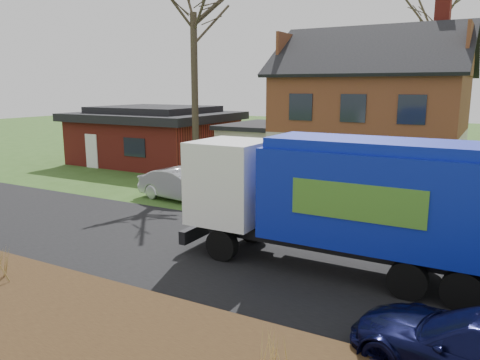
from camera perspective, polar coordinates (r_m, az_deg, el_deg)
The scene contains 10 objects.
ground at distance 14.89m, azimuth -5.68°, elevation -8.35°, with size 120.00×120.00×0.00m, color #2E4E1A.
road at distance 14.88m, azimuth -5.68°, elevation -8.32°, with size 80.00×7.00×0.02m, color black.
mulch_verge at distance 11.25m, azimuth -21.77°, elevation -15.11°, with size 80.00×3.50×0.30m, color black.
main_house at distance 26.24m, azimuth 14.72°, elevation 8.87°, with size 12.95×8.95×9.26m.
ranch_house at distance 31.80m, azimuth -10.28°, elevation 5.43°, with size 9.80×8.20×3.70m.
garbage_truck at distance 12.89m, azimuth 12.00°, elevation -1.84°, with size 8.59×2.36×3.68m.
silver_sedan at distance 20.92m, azimuth -7.02°, elevation -0.58°, with size 1.49×4.27×1.41m, color #B6B9BE.
tree_back at distance 32.64m, azimuth 22.91°, elevation 19.32°, with size 3.79×3.79×11.99m.
grass_clump_mid at distance 13.09m, azimuth -26.95°, elevation -8.95°, with size 0.32×0.26×0.88m.
grass_clump_east at distance 8.30m, azimuth 4.26°, elevation -20.07°, with size 0.31×0.25×0.77m.
Camera 1 is at (8.03, -11.49, 5.01)m, focal length 35.00 mm.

